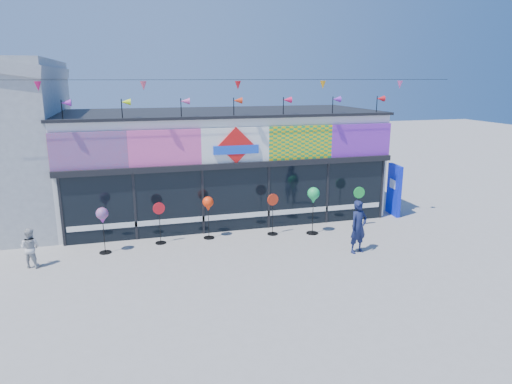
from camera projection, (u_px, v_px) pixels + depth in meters
name	position (u px, v px, depth m)	size (l,w,h in m)	color
ground	(263.00, 267.00, 13.31)	(80.00, 80.00, 0.00)	gray
kite_shop	(222.00, 162.00, 18.36)	(16.00, 5.70, 5.31)	silver
blue_sign	(394.00, 190.00, 18.19)	(0.27, 1.03, 2.03)	#0E22D4
spinner_0	(102.00, 217.00, 14.08)	(0.38, 0.38, 1.48)	black
spinner_1	(160.00, 222.00, 15.02)	(0.39, 0.36, 1.41)	black
spinner_2	(208.00, 205.00, 15.41)	(0.37, 0.37, 1.47)	black
spinner_3	(273.00, 213.00, 15.89)	(0.41, 0.37, 1.47)	black
spinner_4	(313.00, 197.00, 15.83)	(0.43, 0.43, 1.68)	black
spinner_5	(358.00, 206.00, 16.71)	(0.43, 0.39, 1.51)	black
adult_man	(358.00, 227.00, 14.22)	(0.61, 0.40, 1.68)	#151C43
child	(30.00, 248.00, 13.17)	(0.57, 0.33, 1.18)	#BABABA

